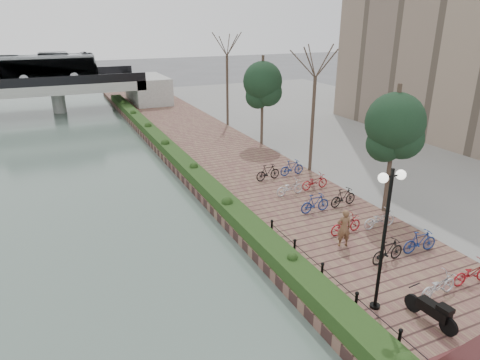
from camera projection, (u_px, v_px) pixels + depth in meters
promenade at (245, 175)px, 28.00m from camera, size 8.00×75.00×0.50m
inland_pavement at (426, 147)px, 34.15m from camera, size 24.00×75.00×0.50m
hedge at (183, 163)px, 28.63m from camera, size 1.10×56.00×0.60m
chain_fence at (376, 320)px, 13.57m from camera, size 0.10×14.10×0.70m
lamppost at (387, 211)px, 13.47m from camera, size 1.02×0.32×5.07m
motorcycle at (431, 309)px, 13.84m from camera, size 0.67×1.71×1.04m
pedestrian at (344, 228)px, 18.46m from camera, size 0.71×0.56×1.72m
bicycle_parking at (347, 211)px, 20.97m from camera, size 2.40×14.69×1.00m
street_trees at (345, 134)px, 24.21m from camera, size 3.20×37.12×6.80m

